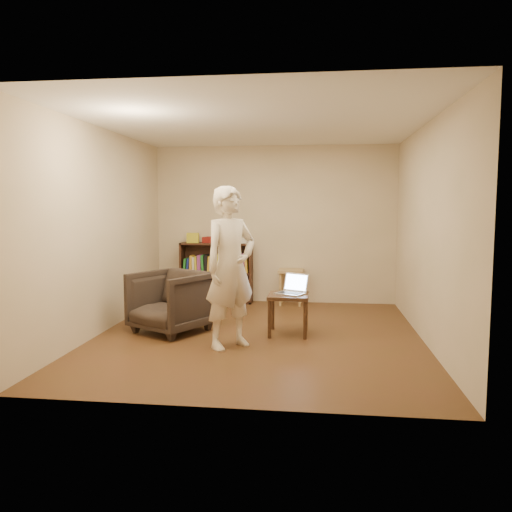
# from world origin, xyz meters

# --- Properties ---
(floor) EXTENTS (4.50, 4.50, 0.00)m
(floor) POSITION_xyz_m (0.00, 0.00, 0.00)
(floor) COLOR #4F3519
(floor) RESTS_ON ground
(ceiling) EXTENTS (4.50, 4.50, 0.00)m
(ceiling) POSITION_xyz_m (0.00, 0.00, 2.60)
(ceiling) COLOR white
(ceiling) RESTS_ON wall_back
(wall_back) EXTENTS (4.00, 0.00, 4.00)m
(wall_back) POSITION_xyz_m (0.00, 2.25, 1.30)
(wall_back) COLOR beige
(wall_back) RESTS_ON floor
(wall_left) EXTENTS (0.00, 4.50, 4.50)m
(wall_left) POSITION_xyz_m (-2.00, 0.00, 1.30)
(wall_left) COLOR beige
(wall_left) RESTS_ON floor
(wall_right) EXTENTS (0.00, 4.50, 4.50)m
(wall_right) POSITION_xyz_m (2.00, 0.00, 1.30)
(wall_right) COLOR beige
(wall_right) RESTS_ON floor
(bookshelf) EXTENTS (1.20, 0.30, 1.00)m
(bookshelf) POSITION_xyz_m (-0.95, 2.09, 0.44)
(bookshelf) COLOR black
(bookshelf) RESTS_ON floor
(box_yellow) EXTENTS (0.22, 0.17, 0.16)m
(box_yellow) POSITION_xyz_m (-1.35, 2.07, 1.08)
(box_yellow) COLOR gold
(box_yellow) RESTS_ON bookshelf
(red_cloth) EXTENTS (0.33, 0.27, 0.10)m
(red_cloth) POSITION_xyz_m (-1.02, 2.11, 1.05)
(red_cloth) COLOR maroon
(red_cloth) RESTS_ON bookshelf
(box_green) EXTENTS (0.16, 0.16, 0.15)m
(box_green) POSITION_xyz_m (-0.61, 2.07, 1.07)
(box_green) COLOR #1F7728
(box_green) RESTS_ON bookshelf
(box_white) EXTENTS (0.13, 0.13, 0.09)m
(box_white) POSITION_xyz_m (-0.50, 2.05, 1.04)
(box_white) COLOR beige
(box_white) RESTS_ON bookshelf
(stool) EXTENTS (0.40, 0.40, 0.58)m
(stool) POSITION_xyz_m (0.29, 2.03, 0.47)
(stool) COLOR #A48B4F
(stool) RESTS_ON floor
(armchair) EXTENTS (1.16, 1.17, 0.79)m
(armchair) POSITION_xyz_m (-1.14, 0.07, 0.39)
(armchair) COLOR #2F261F
(armchair) RESTS_ON floor
(side_table) EXTENTS (0.50, 0.50, 0.51)m
(side_table) POSITION_xyz_m (0.37, 0.12, 0.43)
(side_table) COLOR #321D10
(side_table) RESTS_ON floor
(laptop) EXTENTS (0.44, 0.43, 0.25)m
(laptop) POSITION_xyz_m (0.41, 0.17, 0.57)
(laptop) COLOR silver
(laptop) RESTS_ON side_table
(person) EXTENTS (0.78, 0.79, 1.84)m
(person) POSITION_xyz_m (-0.26, -0.52, 0.92)
(person) COLOR beige
(person) RESTS_ON floor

